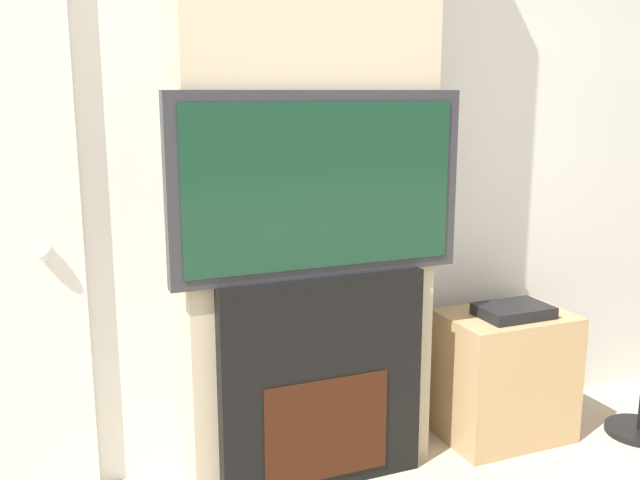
% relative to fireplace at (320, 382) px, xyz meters
% --- Properties ---
extents(wall_back, '(6.00, 0.06, 2.70)m').
position_rel_fireplace_xyz_m(wall_back, '(0.00, 0.34, 0.93)').
color(wall_back, silver).
rests_on(wall_back, ground_plane).
extents(chimney_breast, '(0.99, 0.31, 2.70)m').
position_rel_fireplace_xyz_m(chimney_breast, '(0.00, 0.15, 0.93)').
color(chimney_breast, '#BCAD8E').
rests_on(chimney_breast, ground_plane).
extents(fireplace, '(0.81, 0.15, 0.84)m').
position_rel_fireplace_xyz_m(fireplace, '(0.00, 0.00, 0.00)').
color(fireplace, black).
rests_on(fireplace, ground_plane).
extents(television, '(1.12, 0.07, 0.68)m').
position_rel_fireplace_xyz_m(television, '(0.00, -0.00, 0.76)').
color(television, '#2D2D33').
rests_on(television, fireplace).
extents(media_stand, '(0.55, 0.38, 0.62)m').
position_rel_fireplace_xyz_m(media_stand, '(0.90, 0.04, -0.12)').
color(media_stand, tan).
rests_on(media_stand, ground_plane).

